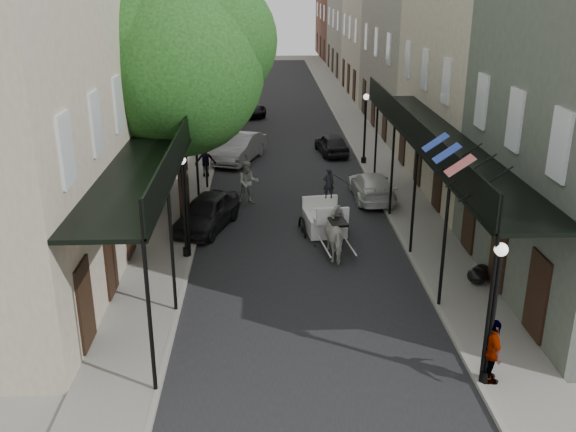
{
  "coord_description": "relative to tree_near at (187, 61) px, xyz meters",
  "views": [
    {
      "loc": [
        -1.3,
        -15.24,
        9.5
      ],
      "look_at": [
        -0.46,
        5.94,
        1.6
      ],
      "focal_mm": 40.0,
      "sensor_mm": 36.0,
      "label": 1
    }
  ],
  "objects": [
    {
      "name": "car_right_near",
      "position": [
        7.79,
        2.17,
        -5.88
      ],
      "size": [
        1.78,
        4.21,
        1.21
      ],
      "primitive_type": "imported",
      "rotation": [
        0.0,
        0.0,
        3.16
      ],
      "color": "silver",
      "rests_on": "ground"
    },
    {
      "name": "pedestrian_sidewalk_left",
      "position": [
        -0.0,
        5.68,
        -5.52
      ],
      "size": [
        1.17,
        0.77,
        1.69
      ],
      "primitive_type": "imported",
      "rotation": [
        0.0,
        0.0,
        3.28
      ],
      "color": "gray",
      "rests_on": "sidewalk_left"
    },
    {
      "name": "ground",
      "position": [
        4.2,
        -10.18,
        -6.49
      ],
      "size": [
        140.0,
        140.0,
        0.0
      ],
      "primitive_type": "plane",
      "color": "gray",
      "rests_on": "ground"
    },
    {
      "name": "lamppost_left",
      "position": [
        0.1,
        -4.18,
        -4.44
      ],
      "size": [
        0.32,
        0.32,
        3.71
      ],
      "color": "black",
      "rests_on": "sidewalk_left"
    },
    {
      "name": "pedestrian_walking",
      "position": [
        2.2,
        1.75,
        -5.51
      ],
      "size": [
        1.04,
        0.85,
        1.96
      ],
      "primitive_type": "imported",
      "rotation": [
        0.0,
        0.0,
        0.12
      ],
      "color": "#B3B4AA",
      "rests_on": "ground"
    },
    {
      "name": "sidewalk_right",
      "position": [
        9.2,
        9.82,
        -6.43
      ],
      "size": [
        2.2,
        90.0,
        0.12
      ],
      "primitive_type": "cube",
      "color": "gray",
      "rests_on": "ground"
    },
    {
      "name": "tree_near",
      "position": [
        0.0,
        0.0,
        0.0
      ],
      "size": [
        7.31,
        6.8,
        9.63
      ],
      "color": "#382619",
      "rests_on": "sidewalk_left"
    },
    {
      "name": "lamppost_right_near",
      "position": [
        8.3,
        -12.18,
        -4.44
      ],
      "size": [
        0.32,
        0.32,
        3.71
      ],
      "color": "black",
      "rests_on": "sidewalk_right"
    },
    {
      "name": "gallery_right",
      "position": [
        8.99,
        -3.2,
        -2.44
      ],
      "size": [
        2.2,
        18.05,
        4.88
      ],
      "color": "black",
      "rests_on": "sidewalk_right"
    },
    {
      "name": "building_row_right",
      "position": [
        12.8,
        19.82,
        -1.24
      ],
      "size": [
        5.0,
        80.0,
        10.5
      ],
      "primitive_type": "cube",
      "color": "gray",
      "rests_on": "ground"
    },
    {
      "name": "car_right_far",
      "position": [
        6.8,
        10.13,
        -5.88
      ],
      "size": [
        1.89,
        3.7,
        1.21
      ],
      "primitive_type": "imported",
      "rotation": [
        0.0,
        0.0,
        3.28
      ],
      "color": "black",
      "rests_on": "ground"
    },
    {
      "name": "trash_bags",
      "position": [
        9.91,
        -6.65,
        -6.11
      ],
      "size": [
        0.91,
        1.06,
        0.55
      ],
      "color": "black",
      "rests_on": "sidewalk_right"
    },
    {
      "name": "gallery_left",
      "position": [
        -0.59,
        -3.2,
        -2.44
      ],
      "size": [
        2.2,
        18.05,
        4.88
      ],
      "color": "black",
      "rests_on": "sidewalk_left"
    },
    {
      "name": "pedestrian_sidewalk_right",
      "position": [
        8.4,
        -12.18,
        -5.52
      ],
      "size": [
        0.41,
        0.99,
        1.7
      ],
      "primitive_type": "imported",
      "rotation": [
        0.0,
        0.0,
        1.57
      ],
      "color": "gray",
      "rests_on": "sidewalk_right"
    },
    {
      "name": "sidewalk_left",
      "position": [
        -0.8,
        9.82,
        -6.43
      ],
      "size": [
        2.2,
        90.0,
        0.12
      ],
      "primitive_type": "cube",
      "color": "gray",
      "rests_on": "ground"
    },
    {
      "name": "road",
      "position": [
        4.2,
        9.82,
        -6.48
      ],
      "size": [
        8.0,
        90.0,
        0.01
      ],
      "primitive_type": "cube",
      "color": "black",
      "rests_on": "ground"
    },
    {
      "name": "car_left_near",
      "position": [
        0.6,
        -1.24,
        -5.79
      ],
      "size": [
        2.84,
        4.41,
        1.4
      ],
      "primitive_type": "imported",
      "rotation": [
        0.0,
        0.0,
        -0.32
      ],
      "color": "black",
      "rests_on": "ground"
    },
    {
      "name": "lamppost_right_far",
      "position": [
        8.3,
        7.82,
        -4.44
      ],
      "size": [
        0.32,
        0.32,
        3.71
      ],
      "color": "black",
      "rests_on": "sidewalk_right"
    },
    {
      "name": "carriage",
      "position": [
        5.21,
        -1.55,
        -5.38
      ],
      "size": [
        1.94,
        2.67,
        2.84
      ],
      "rotation": [
        0.0,
        0.0,
        0.13
      ],
      "color": "black",
      "rests_on": "ground"
    },
    {
      "name": "car_left_far",
      "position": [
        1.6,
        21.51,
        -5.83
      ],
      "size": [
        3.51,
        5.14,
        1.31
      ],
      "primitive_type": "imported",
      "rotation": [
        0.0,
        0.0,
        0.31
      ],
      "color": "black",
      "rests_on": "ground"
    },
    {
      "name": "tree_far",
      "position": [
        -0.05,
        14.0,
        -0.65
      ],
      "size": [
        6.45,
        6.0,
        8.61
      ],
      "color": "#382619",
      "rests_on": "sidewalk_left"
    },
    {
      "name": "horse",
      "position": [
        5.55,
        -4.18,
        -5.64
      ],
      "size": [
        1.17,
        2.11,
        1.7
      ],
      "primitive_type": "imported",
      "rotation": [
        0.0,
        0.0,
        3.27
      ],
      "color": "beige",
      "rests_on": "ground"
    },
    {
      "name": "building_row_left",
      "position": [
        -4.4,
        19.82,
        -1.24
      ],
      "size": [
        5.0,
        80.0,
        10.5
      ],
      "primitive_type": "cube",
      "color": "beige",
      "rests_on": "ground"
    },
    {
      "name": "car_left_mid",
      "position": [
        1.6,
        8.82,
        -5.74
      ],
      "size": [
        3.0,
        4.82,
        1.5
      ],
      "primitive_type": "imported",
      "rotation": [
        0.0,
        0.0,
        -0.34
      ],
      "color": "gray",
      "rests_on": "ground"
    }
  ]
}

